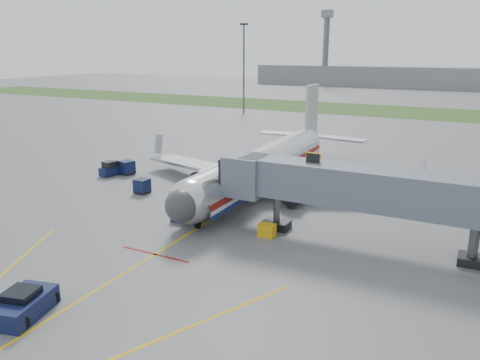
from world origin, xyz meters
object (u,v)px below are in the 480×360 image
at_px(pushback_tug, 22,305).
at_px(ramp_worker, 140,185).
at_px(baggage_tug, 110,169).
at_px(airliner, 263,165).
at_px(belt_loader, 186,211).

relative_size(pushback_tug, ramp_worker, 2.55).
xyz_separation_m(baggage_tug, ramp_worker, (7.81, -4.04, 0.05)).
distance_m(airliner, belt_loader, 11.68).
distance_m(baggage_tug, ramp_worker, 8.79).
height_order(airliner, baggage_tug, airliner).
relative_size(pushback_tug, baggage_tug, 1.57).
xyz_separation_m(airliner, pushback_tug, (-1.65, -29.39, -1.98)).
xyz_separation_m(airliner, belt_loader, (-2.51, -11.21, -2.11)).
height_order(belt_loader, ramp_worker, belt_loader).
relative_size(pushback_tug, belt_loader, 0.94).
bearing_deg(baggage_tug, airliner, 10.39).
distance_m(baggage_tug, belt_loader, 17.90).
bearing_deg(pushback_tug, ramp_worker, 112.69).
bearing_deg(belt_loader, ramp_worker, 155.69).
relative_size(airliner, baggage_tug, 13.11).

